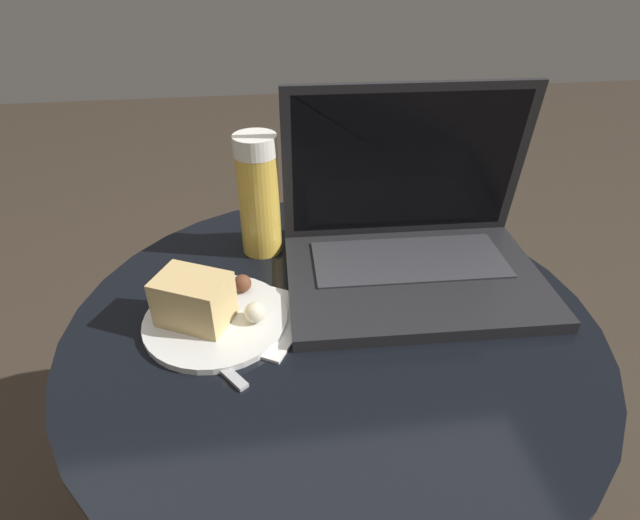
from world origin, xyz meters
name	(u,v)px	position (x,y,z in m)	size (l,w,h in m)	color
table	(331,394)	(0.00, 0.00, 0.39)	(0.69, 0.69, 0.54)	#515156
napkin	(238,312)	(-0.12, 0.03, 0.54)	(0.22, 0.20, 0.00)	white
laptop	(411,240)	(0.13, 0.10, 0.59)	(0.37, 0.26, 0.26)	#232326
beer_glass	(259,196)	(-0.08, 0.18, 0.63)	(0.06, 0.06, 0.19)	gold
snack_plate	(207,309)	(-0.16, 0.01, 0.56)	(0.19, 0.19, 0.07)	silver
fork	(193,340)	(-0.18, -0.02, 0.54)	(0.12, 0.16, 0.00)	#B2B2B7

